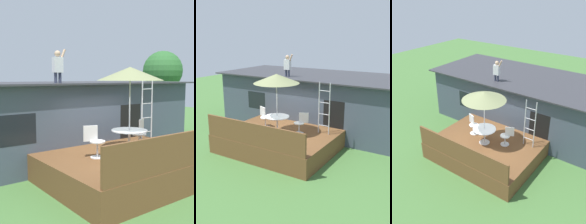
% 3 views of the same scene
% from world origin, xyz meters
% --- Properties ---
extents(ground_plane, '(40.00, 40.00, 0.00)m').
position_xyz_m(ground_plane, '(0.00, 0.00, 0.00)').
color(ground_plane, '#477538').
extents(house, '(10.50, 4.50, 2.86)m').
position_xyz_m(house, '(0.00, 3.60, 1.44)').
color(house, '#424C5B').
rests_on(house, ground).
extents(deck, '(4.72, 3.98, 0.80)m').
position_xyz_m(deck, '(0.00, 0.00, 0.40)').
color(deck, brown).
rests_on(deck, ground).
extents(deck_railing, '(4.62, 0.08, 0.90)m').
position_xyz_m(deck_railing, '(0.00, -1.94, 1.25)').
color(deck_railing, brown).
rests_on(deck_railing, deck).
extents(patio_table, '(1.04, 1.04, 0.74)m').
position_xyz_m(patio_table, '(-0.02, -0.26, 1.39)').
color(patio_table, silver).
rests_on(patio_table, deck).
extents(patio_umbrella, '(1.90, 1.90, 2.54)m').
position_xyz_m(patio_umbrella, '(-0.02, -0.26, 3.15)').
color(patio_umbrella, silver).
rests_on(patio_umbrella, deck).
extents(step_ladder, '(0.52, 0.04, 2.20)m').
position_xyz_m(step_ladder, '(1.70, 0.71, 1.90)').
color(step_ladder, silver).
rests_on(step_ladder, deck).
extents(person_figure, '(0.47, 0.20, 1.11)m').
position_xyz_m(person_figure, '(-1.00, 2.12, 3.47)').
color(person_figure, '#33384C').
rests_on(person_figure, house).
extents(patio_chair_left, '(0.60, 0.44, 0.92)m').
position_xyz_m(patio_chair_left, '(-0.98, 0.11, 1.26)').
color(patio_chair_left, silver).
rests_on(patio_chair_left, deck).
extents(patio_chair_right, '(0.58, 0.44, 0.92)m').
position_xyz_m(patio_chair_right, '(0.87, 0.20, 1.26)').
color(patio_chair_right, silver).
rests_on(patio_chair_right, deck).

